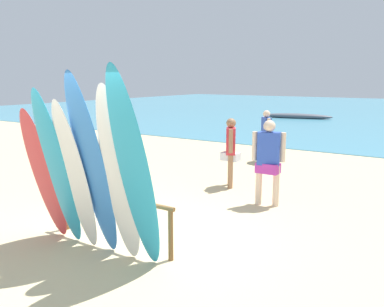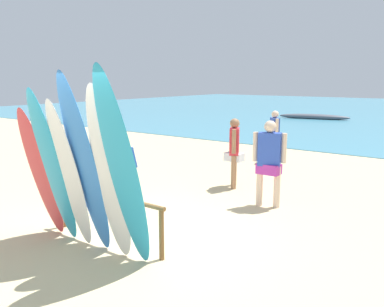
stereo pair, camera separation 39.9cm
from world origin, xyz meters
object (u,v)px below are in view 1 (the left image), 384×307
Objects in this scene: beachgoer_by_water at (231,148)px; beach_chair_blue at (118,164)px; surfboard_rack at (113,207)px; distant_boat at (297,116)px; surfboard_white_4 at (119,177)px; surfboard_white_2 at (75,177)px; surfboard_red_0 at (44,175)px; surfboard_blue_3 at (92,167)px; beachgoer_strolling at (268,157)px; surfboard_teal_5 at (135,173)px; beachgoer_near_rack at (266,132)px; beach_chair_red at (75,176)px; surfboard_teal_1 at (57,170)px.

beach_chair_blue is at bearing 86.75° from beachgoer_by_water.
surfboard_rack reaches higher than distant_boat.
surfboard_white_4 reaches higher than beachgoer_by_water.
surfboard_white_2 is 0.79m from surfboard_white_4.
surfboard_red_0 is 1.07m from surfboard_blue_3.
surfboard_white_2 is 0.38m from surfboard_blue_3.
distant_boat is at bearing 106.25° from surfboard_blue_3.
beachgoer_strolling is 1.06× the size of beachgoer_by_water.
surfboard_red_0 is at bearing 174.65° from surfboard_teal_5.
surfboard_teal_5 is (1.83, -0.07, 0.29)m from surfboard_red_0.
surfboard_red_0 is 0.50× the size of distant_boat.
surfboard_red_0 is 1.50m from surfboard_white_4.
surfboard_teal_5 is at bearing -55.76° from beach_chair_blue.
surfboard_white_2 reaches higher than surfboard_rack.
surfboard_white_4 is at bearing 8.32° from surfboard_blue_3.
surfboard_teal_5 is 1.73× the size of beachgoer_by_water.
beachgoer_near_rack is 1.77× the size of beach_chair_red.
surfboard_teal_1 reaches higher than surfboard_rack.
beachgoer_near_rack is 5.83m from beach_chair_red.
surfboard_teal_1 reaches higher than beachgoer_strolling.
surfboard_teal_5 is 1.63× the size of beachgoer_strolling.
surfboard_white_4 reaches higher than surfboard_teal_1.
beachgoer_near_rack is 3.08m from beachgoer_by_water.
surfboard_rack is 1.12m from surfboard_red_0.
surfboard_red_0 reaches higher than beachgoer_strolling.
surfboard_white_2 is at bearing -66.63° from beach_chair_blue.
distant_boat is (-5.24, 17.08, -0.81)m from beachgoer_strolling.
distant_boat is at bearing 83.20° from beach_chair_blue.
surfboard_red_0 is 1.86m from surfboard_teal_5.
beachgoer_near_rack is at bearing 52.73° from beach_chair_blue.
beachgoer_strolling is (1.38, 3.49, -0.13)m from surfboard_white_2.
surfboard_blue_3 reaches higher than beachgoer_strolling.
surfboard_white_2 reaches higher than surfboard_red_0.
surfboard_teal_1 is at bearing 146.06° from beachgoer_by_water.
surfboard_white_2 is 2.68× the size of beach_chair_blue.
surfboard_rack is 0.82× the size of surfboard_teal_5.
surfboard_white_2 is at bearing -128.73° from beachgoer_strolling.
beachgoer_near_rack is at bearing 94.20° from surfboard_white_4.
beach_chair_blue is at bearing 115.11° from beachgoer_near_rack.
surfboard_teal_1 is 0.68m from surfboard_blue_3.
surfboard_white_4 is at bearing 5.53° from surfboard_white_2.
surfboard_rack is at bearing -78.55° from distant_boat.
surfboard_teal_1 is at bearing 140.26° from beachgoer_near_rack.
beachgoer_by_water is at bearing 81.14° from surfboard_red_0.
surfboard_blue_3 is 1.07× the size of surfboard_white_4.
surfboard_white_2 is at bearing 142.90° from beachgoer_near_rack.
surfboard_teal_5 reaches higher than distant_boat.
beachgoer_strolling is at bearing -7.86° from beach_chair_blue.
distant_boat is at bearing 89.87° from beachgoer_strolling.
beachgoer_near_rack is at bearing -19.54° from beachgoer_by_water.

